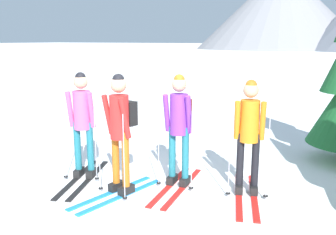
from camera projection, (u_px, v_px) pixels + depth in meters
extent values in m
plane|color=white|center=(144.00, 187.00, 5.80)|extent=(400.00, 400.00, 0.00)
cube|color=black|center=(89.00, 179.00, 6.12)|extent=(0.69, 1.70, 0.02)
cube|color=black|center=(77.00, 178.00, 6.16)|extent=(0.69, 1.70, 0.02)
cube|color=black|center=(91.00, 173.00, 6.21)|extent=(0.19, 0.28, 0.12)
cylinder|color=#1E6B7A|center=(90.00, 147.00, 6.11)|extent=(0.11, 0.11, 0.84)
cube|color=black|center=(79.00, 172.00, 6.24)|extent=(0.19, 0.28, 0.12)
cylinder|color=#1E6B7A|center=(78.00, 146.00, 6.14)|extent=(0.11, 0.11, 0.84)
cylinder|color=#E55193|center=(82.00, 110.00, 6.00)|extent=(0.28, 0.28, 0.63)
sphere|color=tan|center=(81.00, 82.00, 5.90)|extent=(0.23, 0.23, 0.23)
sphere|color=black|center=(80.00, 77.00, 5.88)|extent=(0.17, 0.17, 0.17)
cylinder|color=#E55193|center=(91.00, 110.00, 5.91)|extent=(0.14, 0.22, 0.60)
cylinder|color=#E55193|center=(70.00, 109.00, 5.96)|extent=(0.14, 0.22, 0.60)
cylinder|color=#A5A5AD|center=(96.00, 145.00, 5.89)|extent=(0.02, 0.02, 1.26)
cylinder|color=black|center=(97.00, 178.00, 6.01)|extent=(0.07, 0.07, 0.01)
cylinder|color=#A5A5AD|center=(64.00, 143.00, 5.97)|extent=(0.02, 0.02, 1.26)
cylinder|color=black|center=(66.00, 177.00, 6.09)|extent=(0.07, 0.07, 0.01)
cube|color=#1E84D1|center=(122.00, 196.00, 5.45)|extent=(0.42, 1.59, 0.02)
cube|color=#1E84D1|center=(112.00, 192.00, 5.59)|extent=(0.42, 1.59, 0.02)
cube|color=black|center=(126.00, 190.00, 5.51)|extent=(0.16, 0.28, 0.12)
cylinder|color=#B76019|center=(126.00, 160.00, 5.41)|extent=(0.11, 0.11, 0.86)
cube|color=black|center=(117.00, 186.00, 5.65)|extent=(0.16, 0.28, 0.12)
cylinder|color=#B76019|center=(116.00, 157.00, 5.55)|extent=(0.11, 0.11, 0.86)
cylinder|color=red|center=(119.00, 117.00, 5.35)|extent=(0.28, 0.28, 0.65)
sphere|color=tan|center=(118.00, 85.00, 5.25)|extent=(0.23, 0.23, 0.23)
sphere|color=black|center=(118.00, 80.00, 5.23)|extent=(0.17, 0.17, 0.17)
cylinder|color=red|center=(125.00, 118.00, 5.18)|extent=(0.12, 0.22, 0.61)
cylinder|color=red|center=(108.00, 115.00, 5.41)|extent=(0.12, 0.22, 0.61)
cylinder|color=#A5A5AD|center=(124.00, 159.00, 5.15)|extent=(0.02, 0.02, 1.29)
cylinder|color=black|center=(125.00, 198.00, 5.28)|extent=(0.07, 0.07, 0.01)
cylinder|color=#A5A5AD|center=(99.00, 152.00, 5.50)|extent=(0.02, 0.02, 1.29)
cylinder|color=black|center=(101.00, 188.00, 5.62)|extent=(0.07, 0.07, 0.01)
cube|color=black|center=(128.00, 113.00, 5.47)|extent=(0.29, 0.21, 0.36)
cube|color=red|center=(183.00, 187.00, 5.77)|extent=(0.30, 1.70, 0.02)
cube|color=red|center=(170.00, 185.00, 5.85)|extent=(0.30, 1.70, 0.02)
cube|color=black|center=(185.00, 181.00, 5.84)|extent=(0.14, 0.27, 0.12)
cylinder|color=#1E6B7A|center=(185.00, 153.00, 5.75)|extent=(0.11, 0.11, 0.84)
cube|color=black|center=(172.00, 179.00, 5.92)|extent=(0.14, 0.27, 0.12)
cylinder|color=#1E6B7A|center=(172.00, 152.00, 5.83)|extent=(0.11, 0.11, 0.84)
cylinder|color=purple|center=(179.00, 114.00, 5.66)|extent=(0.28, 0.28, 0.63)
sphere|color=tan|center=(179.00, 84.00, 5.56)|extent=(0.23, 0.23, 0.23)
sphere|color=#B76019|center=(179.00, 80.00, 5.55)|extent=(0.17, 0.17, 0.17)
cylinder|color=purple|center=(189.00, 115.00, 5.54)|extent=(0.10, 0.21, 0.60)
cylinder|color=purple|center=(167.00, 113.00, 5.66)|extent=(0.10, 0.21, 0.60)
cylinder|color=#A5A5AD|center=(192.00, 152.00, 5.51)|extent=(0.02, 0.02, 1.26)
cylinder|color=black|center=(191.00, 188.00, 5.63)|extent=(0.07, 0.07, 0.01)
cylinder|color=#A5A5AD|center=(159.00, 148.00, 5.70)|extent=(0.02, 0.02, 1.26)
cylinder|color=black|center=(159.00, 183.00, 5.82)|extent=(0.07, 0.07, 0.01)
cube|color=maroon|center=(183.00, 110.00, 5.81)|extent=(0.28, 0.19, 0.36)
cube|color=red|center=(254.00, 196.00, 5.45)|extent=(0.61, 1.60, 0.02)
cube|color=red|center=(239.00, 195.00, 5.49)|extent=(0.61, 1.60, 0.02)
cube|color=black|center=(254.00, 189.00, 5.53)|extent=(0.19, 0.28, 0.12)
cylinder|color=black|center=(255.00, 161.00, 5.44)|extent=(0.11, 0.11, 0.82)
cube|color=black|center=(239.00, 188.00, 5.57)|extent=(0.19, 0.28, 0.12)
cylinder|color=black|center=(240.00, 160.00, 5.48)|extent=(0.11, 0.11, 0.82)
cylinder|color=orange|center=(250.00, 121.00, 5.33)|extent=(0.28, 0.28, 0.62)
sphere|color=tan|center=(251.00, 90.00, 5.24)|extent=(0.22, 0.22, 0.22)
sphere|color=#B76019|center=(251.00, 85.00, 5.22)|extent=(0.17, 0.17, 0.17)
cylinder|color=orange|center=(263.00, 121.00, 5.24)|extent=(0.14, 0.21, 0.59)
cylinder|color=orange|center=(237.00, 120.00, 5.30)|extent=(0.14, 0.21, 0.59)
cylinder|color=#A5A5AD|center=(268.00, 160.00, 5.22)|extent=(0.02, 0.02, 1.23)
cylinder|color=black|center=(266.00, 196.00, 5.34)|extent=(0.07, 0.07, 0.01)
cylinder|color=#A5A5AD|center=(229.00, 157.00, 5.31)|extent=(0.02, 0.02, 1.23)
cylinder|color=black|center=(228.00, 193.00, 5.43)|extent=(0.07, 0.07, 0.01)
cone|color=gray|center=(281.00, 8.00, 88.14)|extent=(40.13, 40.13, 19.38)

